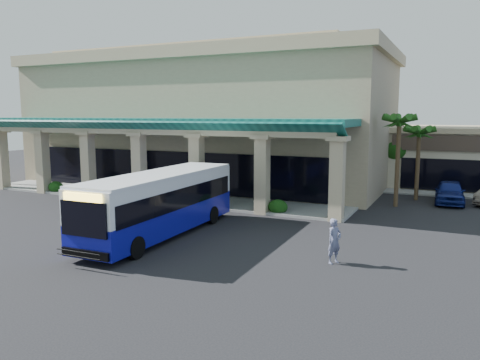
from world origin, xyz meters
The scene contains 10 objects.
ground centered at (0.00, 0.00, 0.00)m, with size 110.00×110.00×0.00m, color black.
main_building centered at (-8.00, 16.00, 5.67)m, with size 30.80×14.80×11.35m, color tan, non-canonical shape.
arcade centered at (-8.00, 6.80, 2.85)m, with size 30.00×6.20×5.70m, color #0D514B, non-canonical shape.
palm_0 centered at (8.50, 11.00, 3.30)m, with size 2.40×2.40×6.60m, color #1A4913, non-canonical shape.
palm_1 centered at (9.50, 14.00, 2.90)m, with size 2.40×2.40×5.80m, color #1A4913, non-canonical shape.
palm_2 centered at (-22.50, 6.50, 3.10)m, with size 2.40×2.40×6.20m, color #1A4913, non-canonical shape.
broadleaf_tree centered at (7.50, 19.00, 2.41)m, with size 2.60×2.60×4.81m, color #12390D, non-canonical shape.
transit_bus centered at (-1.06, -1.59, 1.55)m, with size 2.59×11.13×3.11m, color #0F1198, non-canonical shape.
pedestrian centered at (7.74, -2.29, 0.91)m, with size 0.67×0.44×1.82m, color slate.
car_silver centered at (11.63, 13.66, 0.77)m, with size 1.83×4.54×1.55m, color navy.
Camera 1 is at (12.05, -20.33, 5.94)m, focal length 35.00 mm.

